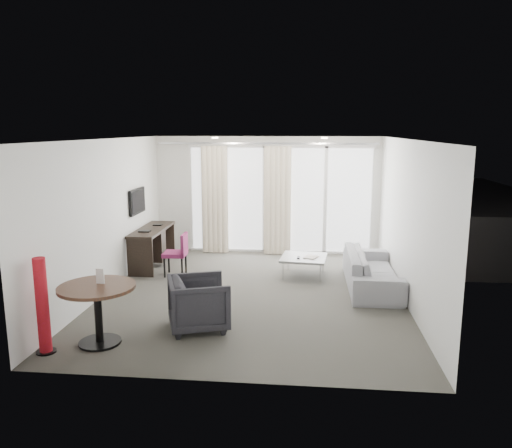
# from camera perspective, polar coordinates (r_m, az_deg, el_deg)

# --- Properties ---
(floor) EXTENTS (5.00, 6.00, 0.00)m
(floor) POSITION_cam_1_polar(r_m,az_deg,el_deg) (8.56, -0.41, -8.01)
(floor) COLOR #45433C
(floor) RESTS_ON ground
(ceiling) EXTENTS (5.00, 6.00, 0.00)m
(ceiling) POSITION_cam_1_polar(r_m,az_deg,el_deg) (8.10, -0.44, 9.67)
(ceiling) COLOR white
(ceiling) RESTS_ON ground
(wall_left) EXTENTS (0.00, 6.00, 2.60)m
(wall_left) POSITION_cam_1_polar(r_m,az_deg,el_deg) (8.85, -16.73, 0.85)
(wall_left) COLOR silver
(wall_left) RESTS_ON ground
(wall_right) EXTENTS (0.00, 6.00, 2.60)m
(wall_right) POSITION_cam_1_polar(r_m,az_deg,el_deg) (8.34, 16.91, 0.25)
(wall_right) COLOR silver
(wall_right) RESTS_ON ground
(wall_front) EXTENTS (5.00, 0.00, 2.60)m
(wall_front) POSITION_cam_1_polar(r_m,az_deg,el_deg) (5.33, -3.93, -5.18)
(wall_front) COLOR silver
(wall_front) RESTS_ON ground
(window_panel) EXTENTS (4.00, 0.02, 2.38)m
(window_panel) POSITION_cam_1_polar(r_m,az_deg,el_deg) (11.16, 2.78, 2.78)
(window_panel) COLOR white
(window_panel) RESTS_ON ground
(window_frame) EXTENTS (4.10, 0.06, 2.44)m
(window_frame) POSITION_cam_1_polar(r_m,az_deg,el_deg) (11.14, 2.77, 2.77)
(window_frame) COLOR white
(window_frame) RESTS_ON ground
(curtain_left) EXTENTS (0.60, 0.20, 2.38)m
(curtain_left) POSITION_cam_1_polar(r_m,az_deg,el_deg) (11.17, -4.73, 2.76)
(curtain_left) COLOR beige
(curtain_left) RESTS_ON ground
(curtain_right) EXTENTS (0.60, 0.20, 2.38)m
(curtain_right) POSITION_cam_1_polar(r_m,az_deg,el_deg) (11.00, 2.47, 2.66)
(curtain_right) COLOR beige
(curtain_right) RESTS_ON ground
(curtain_track) EXTENTS (4.80, 0.04, 0.04)m
(curtain_track) POSITION_cam_1_polar(r_m,az_deg,el_deg) (10.91, 1.20, 9.20)
(curtain_track) COLOR #B2B2B7
(curtain_track) RESTS_ON ceiling
(downlight_a) EXTENTS (0.12, 0.12, 0.02)m
(downlight_a) POSITION_cam_1_polar(r_m,az_deg,el_deg) (9.81, -4.71, 9.79)
(downlight_a) COLOR #FFE0B2
(downlight_a) RESTS_ON ceiling
(downlight_b) EXTENTS (0.12, 0.12, 0.02)m
(downlight_b) POSITION_cam_1_polar(r_m,az_deg,el_deg) (9.65, 7.82, 9.71)
(downlight_b) COLOR #FFE0B2
(downlight_b) RESTS_ON ceiling
(desk) EXTENTS (0.52, 1.66, 0.78)m
(desk) POSITION_cam_1_polar(r_m,az_deg,el_deg) (10.38, -11.74, -2.61)
(desk) COLOR black
(desk) RESTS_ON floor
(tv) EXTENTS (0.05, 0.80, 0.50)m
(tv) POSITION_cam_1_polar(r_m,az_deg,el_deg) (10.17, -13.42, 2.55)
(tv) COLOR black
(tv) RESTS_ON wall_left
(desk_chair) EXTENTS (0.46, 0.43, 0.82)m
(desk_chair) POSITION_cam_1_polar(r_m,az_deg,el_deg) (9.64, -9.24, -3.45)
(desk_chair) COLOR #761E4B
(desk_chair) RESTS_ON floor
(round_table) EXTENTS (1.28, 1.28, 0.79)m
(round_table) POSITION_cam_1_polar(r_m,az_deg,el_deg) (6.88, -17.57, -9.86)
(round_table) COLOR #3F2619
(round_table) RESTS_ON floor
(menu_card) EXTENTS (0.11, 0.03, 0.20)m
(menu_card) POSITION_cam_1_polar(r_m,az_deg,el_deg) (6.85, -17.31, -7.06)
(menu_card) COLOR white
(menu_card) RESTS_ON round_table
(red_lamp) EXTENTS (0.28, 0.28, 1.23)m
(red_lamp) POSITION_cam_1_polar(r_m,az_deg,el_deg) (6.78, -23.22, -8.60)
(red_lamp) COLOR #AC131E
(red_lamp) RESTS_ON floor
(tub_armchair) EXTENTS (1.03, 1.01, 0.74)m
(tub_armchair) POSITION_cam_1_polar(r_m,az_deg,el_deg) (7.09, -6.55, -8.99)
(tub_armchair) COLOR #232227
(tub_armchair) RESTS_ON floor
(coffee_table) EXTENTS (0.92, 0.92, 0.38)m
(coffee_table) POSITION_cam_1_polar(r_m,az_deg,el_deg) (9.57, 5.47, -4.82)
(coffee_table) COLOR gray
(coffee_table) RESTS_ON floor
(remote) EXTENTS (0.05, 0.16, 0.02)m
(remote) POSITION_cam_1_polar(r_m,az_deg,el_deg) (9.42, 4.87, -3.99)
(remote) COLOR black
(remote) RESTS_ON coffee_table
(magazine) EXTENTS (0.33, 0.36, 0.02)m
(magazine) POSITION_cam_1_polar(r_m,az_deg,el_deg) (9.48, 6.30, -3.91)
(magazine) COLOR gray
(magazine) RESTS_ON coffee_table
(sofa) EXTENTS (0.85, 2.18, 0.64)m
(sofa) POSITION_cam_1_polar(r_m,az_deg,el_deg) (9.07, 13.08, -5.11)
(sofa) COLOR gray
(sofa) RESTS_ON floor
(terrace_slab) EXTENTS (5.60, 3.00, 0.12)m
(terrace_slab) POSITION_cam_1_polar(r_m,az_deg,el_deg) (12.88, 3.09, -1.83)
(terrace_slab) COLOR #4D4D50
(terrace_slab) RESTS_ON ground
(rattan_chair_a) EXTENTS (0.72, 0.72, 0.91)m
(rattan_chair_a) POSITION_cam_1_polar(r_m,az_deg,el_deg) (12.15, 4.22, -0.14)
(rattan_chair_a) COLOR #423019
(rattan_chair_a) RESTS_ON terrace_slab
(rattan_chair_b) EXTENTS (0.65, 0.65, 0.76)m
(rattan_chair_b) POSITION_cam_1_polar(r_m,az_deg,el_deg) (12.80, 11.72, -0.10)
(rattan_chair_b) COLOR #423019
(rattan_chair_b) RESTS_ON terrace_slab
(rattan_table) EXTENTS (0.68, 0.68, 0.53)m
(rattan_table) POSITION_cam_1_polar(r_m,az_deg,el_deg) (12.89, 6.08, -0.39)
(rattan_table) COLOR #423019
(rattan_table) RESTS_ON terrace_slab
(balustrade) EXTENTS (5.50, 0.06, 1.05)m
(balustrade) POSITION_cam_1_polar(r_m,az_deg,el_deg) (14.19, 3.39, 1.66)
(balustrade) COLOR #B2B2B7
(balustrade) RESTS_ON terrace_slab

